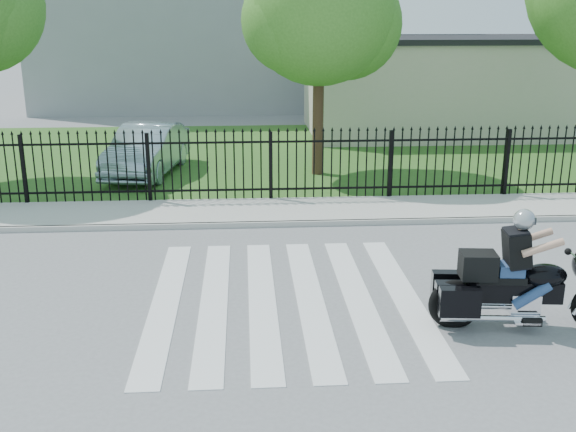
{
  "coord_description": "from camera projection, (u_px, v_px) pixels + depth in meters",
  "views": [
    {
      "loc": [
        -0.66,
        -10.33,
        4.6
      ],
      "look_at": [
        0.13,
        1.51,
        1.0
      ],
      "focal_mm": 42.0,
      "sensor_mm": 36.0,
      "label": 1
    }
  ],
  "objects": [
    {
      "name": "crosswalk",
      "position": [
        286.0,
        299.0,
        11.24
      ],
      "size": [
        5.0,
        5.5,
        0.01
      ],
      "primitive_type": null,
      "color": "silver",
      "rests_on": "ground"
    },
    {
      "name": "iron_fence",
      "position": [
        271.0,
        168.0,
        16.7
      ],
      "size": [
        26.0,
        0.04,
        1.8
      ],
      "color": "black",
      "rests_on": "ground"
    },
    {
      "name": "tree_mid",
      "position": [
        319.0,
        10.0,
        18.57
      ],
      "size": [
        4.2,
        4.2,
        6.78
      ],
      "color": "#382316",
      "rests_on": "ground"
    },
    {
      "name": "parked_car",
      "position": [
        147.0,
        150.0,
        19.7
      ],
      "size": [
        2.21,
        4.55,
        1.44
      ],
      "primitive_type": "imported",
      "rotation": [
        0.0,
        0.0,
        -0.16
      ],
      "color": "#8BA3AF",
      "rests_on": "grass_strip"
    },
    {
      "name": "curb",
      "position": [
        275.0,
        224.0,
        15.04
      ],
      "size": [
        40.0,
        0.12,
        0.12
      ],
      "primitive_type": "cube",
      "color": "#ADAAA3",
      "rests_on": "ground"
    },
    {
      "name": "ground",
      "position": [
        286.0,
        300.0,
        11.24
      ],
      "size": [
        120.0,
        120.0,
        0.0
      ],
      "primitive_type": "plane",
      "color": "slate",
      "rests_on": "ground"
    },
    {
      "name": "building_low_roof",
      "position": [
        441.0,
        39.0,
        25.91
      ],
      "size": [
        10.2,
        6.2,
        0.2
      ],
      "primitive_type": "cube",
      "color": "black",
      "rests_on": "building_low"
    },
    {
      "name": "building_low",
      "position": [
        438.0,
        88.0,
        26.45
      ],
      "size": [
        10.0,
        6.0,
        3.5
      ],
      "primitive_type": "cube",
      "color": "beige",
      "rests_on": "ground"
    },
    {
      "name": "grass_strip",
      "position": [
        263.0,
        154.0,
        22.69
      ],
      "size": [
        40.0,
        12.0,
        0.02
      ],
      "primitive_type": "cube",
      "color": "#2C5B1F",
      "rests_on": "ground"
    },
    {
      "name": "motorcycle_rider",
      "position": [
        522.0,
        279.0,
        10.04
      ],
      "size": [
        2.89,
        1.08,
        1.91
      ],
      "rotation": [
        0.0,
        0.0,
        -0.1
      ],
      "color": "black",
      "rests_on": "ground"
    },
    {
      "name": "sidewalk",
      "position": [
        273.0,
        211.0,
        15.99
      ],
      "size": [
        40.0,
        2.0,
        0.12
      ],
      "primitive_type": "cube",
      "color": "#ADAAA3",
      "rests_on": "ground"
    }
  ]
}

